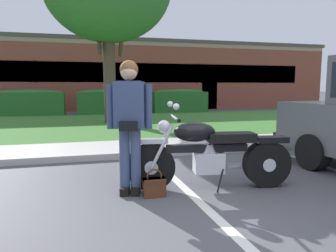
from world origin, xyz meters
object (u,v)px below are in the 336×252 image
object	(u,v)px
rider_person	(130,117)
hedge_center_left	(30,102)
motorcycle	(217,153)
brick_building	(115,76)
hedge_right	(180,101)
handbag	(154,186)
hedge_center_right	(109,101)

from	to	relation	value
rider_person	hedge_center_left	world-z (taller)	rider_person
motorcycle	rider_person	world-z (taller)	rider_person
brick_building	motorcycle	bearing A→B (deg)	-91.23
rider_person	hedge_center_left	distance (m)	12.19
hedge_right	brick_building	world-z (taller)	brick_building
hedge_center_left	brick_building	xyz separation A→B (m)	(4.50, 6.48, 1.42)
hedge_center_left	handbag	bearing A→B (deg)	-75.02
handbag	hedge_center_left	xyz separation A→B (m)	(-3.22, 12.02, 0.51)
rider_person	hedge_right	xyz separation A→B (m)	(4.28, 11.82, -0.34)
rider_person	hedge_right	bearing A→B (deg)	70.07
hedge_center_left	hedge_center_right	bearing A→B (deg)	0.00
handbag	rider_person	bearing A→B (deg)	142.99
hedge_center_left	hedge_right	xyz separation A→B (m)	(7.23, 0.00, 0.00)
rider_person	brick_building	bearing A→B (deg)	85.13
hedge_center_left	brick_building	world-z (taller)	brick_building
motorcycle	hedge_right	bearing A→B (deg)	75.31
rider_person	hedge_center_right	bearing A→B (deg)	86.76
hedge_center_left	hedge_right	distance (m)	7.23
hedge_right	brick_building	distance (m)	7.17
hedge_right	brick_building	size ratio (longest dim) A/B	0.11
rider_person	handbag	size ratio (longest dim) A/B	4.74
rider_person	handbag	bearing A→B (deg)	-37.01
handbag	brick_building	size ratio (longest dim) A/B	0.01
rider_person	hedge_right	size ratio (longest dim) A/B	0.60
hedge_center_right	brick_building	xyz separation A→B (m)	(0.89, 6.48, 1.42)
hedge_center_right	hedge_right	world-z (taller)	same
motorcycle	rider_person	xyz separation A→B (m)	(-1.16, 0.08, 0.51)
brick_building	hedge_right	bearing A→B (deg)	-67.18
motorcycle	hedge_center_right	distance (m)	11.91
handbag	brick_building	distance (m)	18.65
hedge_center_right	hedge_right	xyz separation A→B (m)	(3.61, -0.00, 0.00)
hedge_center_right	brick_building	bearing A→B (deg)	82.19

